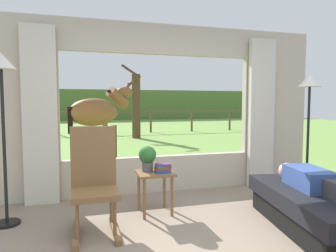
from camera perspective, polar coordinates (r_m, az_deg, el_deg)
back_wall_with_window at (r=4.74m, az=-1.56°, el=2.80°), size 5.20×0.12×2.55m
curtain_panel_left at (r=4.47m, az=-22.52°, el=1.76°), size 0.44×0.10×2.40m
curtain_panel_right at (r=5.31m, az=16.80°, el=2.25°), size 0.44×0.10×2.40m
outdoor_pasture_lawn at (r=15.59m, az=-11.81°, el=-0.81°), size 36.00×21.68×0.02m
distant_hill_ridge at (r=25.35m, az=-13.61°, el=3.79°), size 36.00×2.00×2.40m
recliner_sofa at (r=3.82m, az=25.91°, el=-13.72°), size 1.18×1.83×0.42m
reclining_person at (r=3.71m, az=26.59°, el=-9.43°), size 0.44×1.43×0.22m
rocking_chair at (r=3.42m, az=-13.43°, el=-9.83°), size 0.48×0.68×1.12m
side_table at (r=3.89m, az=-2.44°, el=-9.79°), size 0.44×0.44×0.52m
potted_plant at (r=3.87m, az=-3.82°, el=-5.67°), size 0.22×0.22×0.32m
book_stack at (r=3.82m, az=-0.98°, el=-7.80°), size 0.20×0.15×0.11m
floor_lamp_left at (r=3.86m, az=-28.33°, el=6.43°), size 0.32×0.32×1.92m
floor_lamp_right at (r=4.90m, az=24.60°, el=4.70°), size 0.32×0.32×1.78m
horse at (r=6.94m, az=-12.90°, el=2.39°), size 1.68×1.33×1.73m
pasture_tree at (r=11.90m, az=-6.02°, el=4.00°), size 0.82×1.22×2.80m
pasture_fence_line at (r=13.83m, az=-11.30°, el=1.61°), size 16.10×0.10×1.10m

